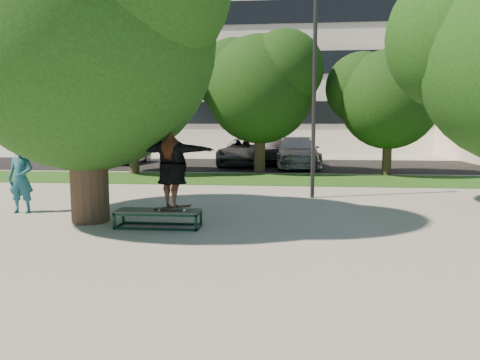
# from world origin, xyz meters

# --- Properties ---
(ground) EXTENTS (120.00, 120.00, 0.00)m
(ground) POSITION_xyz_m (0.00, 0.00, 0.00)
(ground) COLOR #9E9891
(ground) RESTS_ON ground
(grass_strip) EXTENTS (30.00, 4.00, 0.02)m
(grass_strip) POSITION_xyz_m (1.00, 9.50, 0.01)
(grass_strip) COLOR #1F4914
(grass_strip) RESTS_ON ground
(asphalt_strip) EXTENTS (40.00, 8.00, 0.01)m
(asphalt_strip) POSITION_xyz_m (0.00, 16.00, 0.01)
(asphalt_strip) COLOR black
(asphalt_strip) RESTS_ON ground
(tree_left) EXTENTS (6.96, 5.95, 7.12)m
(tree_left) POSITION_xyz_m (-4.29, 1.09, 4.42)
(tree_left) COLOR #38281E
(tree_left) RESTS_ON ground
(bg_tree_left) EXTENTS (5.28, 4.51, 5.77)m
(bg_tree_left) POSITION_xyz_m (-6.57, 11.07, 3.73)
(bg_tree_left) COLOR #38281E
(bg_tree_left) RESTS_ON ground
(bg_tree_mid) EXTENTS (5.76, 4.92, 6.24)m
(bg_tree_mid) POSITION_xyz_m (-1.08, 12.08, 4.02)
(bg_tree_mid) COLOR #38281E
(bg_tree_mid) RESTS_ON ground
(bg_tree_right) EXTENTS (5.04, 4.31, 5.43)m
(bg_tree_right) POSITION_xyz_m (4.43, 11.57, 3.49)
(bg_tree_right) COLOR #38281E
(bg_tree_right) RESTS_ON ground
(lamppost) EXTENTS (0.25, 0.15, 6.11)m
(lamppost) POSITION_xyz_m (1.00, 5.00, 3.15)
(lamppost) COLOR #2D2D30
(lamppost) RESTS_ON ground
(office_building) EXTENTS (30.00, 14.12, 16.00)m
(office_building) POSITION_xyz_m (-2.00, 31.98, 8.00)
(office_building) COLOR beige
(office_building) RESTS_ON ground
(grind_box) EXTENTS (1.80, 0.60, 0.38)m
(grind_box) POSITION_xyz_m (-2.50, 0.55, 0.19)
(grind_box) COLOR #113323
(grind_box) RESTS_ON ground
(skater_rig) EXTENTS (2.01, 0.84, 1.66)m
(skater_rig) POSITION_xyz_m (-2.18, 0.55, 1.24)
(skater_rig) COLOR white
(skater_rig) RESTS_ON grind_box
(bystander) EXTENTS (0.65, 0.45, 1.72)m
(bystander) POSITION_xyz_m (-6.33, 1.84, 0.86)
(bystander) COLOR #1B5569
(bystander) RESTS_ON ground
(car_silver_a) EXTENTS (1.79, 3.92, 1.30)m
(car_silver_a) POSITION_xyz_m (-8.54, 16.15, 0.65)
(car_silver_a) COLOR silver
(car_silver_a) RESTS_ON asphalt_strip
(car_dark) EXTENTS (1.84, 4.26, 1.36)m
(car_dark) POSITION_xyz_m (-0.50, 16.50, 0.68)
(car_dark) COLOR black
(car_dark) RESTS_ON asphalt_strip
(car_grey) EXTENTS (2.71, 5.28, 1.43)m
(car_grey) POSITION_xyz_m (-2.00, 15.60, 0.71)
(car_grey) COLOR #4F4F54
(car_grey) RESTS_ON asphalt_strip
(car_silver_b) EXTENTS (2.34, 5.33, 1.52)m
(car_silver_b) POSITION_xyz_m (0.74, 14.92, 0.76)
(car_silver_b) COLOR #ADADB2
(car_silver_b) RESTS_ON asphalt_strip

